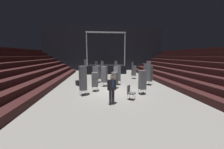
{
  "coord_description": "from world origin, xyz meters",
  "views": [
    {
      "loc": [
        -1.22,
        -10.47,
        2.84
      ],
      "look_at": [
        -0.18,
        -0.52,
        1.4
      ],
      "focal_mm": 21.7,
      "sensor_mm": 36.0,
      "label": 1
    }
  ],
  "objects": [
    {
      "name": "chair_stack_front_right",
      "position": [
        -0.66,
        1.6,
        1.15
      ],
      "size": [
        0.59,
        0.59,
        2.31
      ],
      "rotation": [
        0.0,
        0.0,
        4.23
      ],
      "color": "#B2B5BA",
      "rests_on": "ground_plane"
    },
    {
      "name": "chair_stack_rear_left",
      "position": [
        -1.22,
        3.43,
        1.11
      ],
      "size": [
        0.61,
        0.61,
        2.22
      ],
      "rotation": [
        0.0,
        0.0,
        4.11
      ],
      "color": "#B2B5BA",
      "rests_on": "ground_plane"
    },
    {
      "name": "chair_stack_mid_right",
      "position": [
        -2.27,
        -1.05,
        1.28
      ],
      "size": [
        0.58,
        0.58,
        2.56
      ],
      "rotation": [
        0.0,
        0.0,
        1.98
      ],
      "color": "#B2B5BA",
      "rests_on": "ground_plane"
    },
    {
      "name": "bleacher_bank_right",
      "position": [
        8.0,
        1.0,
        1.8
      ],
      "size": [
        6.0,
        24.0,
        3.6
      ],
      "rotation": [
        0.0,
        0.0,
        -1.57
      ],
      "color": "black",
      "rests_on": "ground_plane"
    },
    {
      "name": "ground_plane",
      "position": [
        0.0,
        0.0,
        -0.05
      ],
      "size": [
        22.0,
        30.0,
        0.1
      ],
      "primitive_type": "cube",
      "color": "slate"
    },
    {
      "name": "chair_stack_mid_left",
      "position": [
        3.58,
        1.66,
        1.15
      ],
      "size": [
        0.61,
        0.61,
        2.31
      ],
      "rotation": [
        0.0,
        0.0,
        5.33
      ],
      "color": "#B2B5BA",
      "rests_on": "ground_plane"
    },
    {
      "name": "man_with_tie",
      "position": [
        -0.45,
        -3.03,
        0.99
      ],
      "size": [
        0.56,
        0.36,
        1.75
      ],
      "rotation": [
        0.0,
        0.0,
        3.52
      ],
      "color": "black",
      "rests_on": "ground_plane"
    },
    {
      "name": "bleacher_bank_left",
      "position": [
        -8.0,
        1.0,
        1.8
      ],
      "size": [
        6.0,
        24.0,
        3.6
      ],
      "rotation": [
        0.0,
        0.0,
        1.57
      ],
      "color": "black",
      "rests_on": "ground_plane"
    },
    {
      "name": "chair_stack_aisle_left",
      "position": [
        3.04,
        5.28,
        1.03
      ],
      "size": [
        0.48,
        0.48,
        2.05
      ],
      "rotation": [
        0.0,
        0.0,
        4.82
      ],
      "color": "#B2B5BA",
      "rests_on": "ground_plane"
    },
    {
      "name": "chair_stack_rear_centre",
      "position": [
        0.19,
        0.72,
        0.94
      ],
      "size": [
        0.61,
        0.61,
        1.88
      ],
      "rotation": [
        0.0,
        0.0,
        2.56
      ],
      "color": "#B2B5BA",
      "rests_on": "ground_plane"
    },
    {
      "name": "chair_stack_front_left",
      "position": [
        0.61,
        2.09,
        1.15
      ],
      "size": [
        0.58,
        0.58,
        2.31
      ],
      "rotation": [
        0.0,
        0.0,
        5.11
      ],
      "color": "#B2B5BA",
      "rests_on": "ground_plane"
    },
    {
      "name": "chair_stack_rear_right",
      "position": [
        1.95,
        -1.22,
        1.11
      ],
      "size": [
        0.5,
        0.5,
        2.22
      ],
      "rotation": [
        0.0,
        0.0,
        1.73
      ],
      "color": "#B2B5BA",
      "rests_on": "ground_plane"
    },
    {
      "name": "chair_stack_mid_centre",
      "position": [
        -1.47,
        -0.04,
        0.98
      ],
      "size": [
        0.5,
        0.5,
        1.96
      ],
      "rotation": [
        0.0,
        0.0,
        3.01
      ],
      "color": "#B2B5BA",
      "rests_on": "ground_plane"
    },
    {
      "name": "equipment_road_case",
      "position": [
        -2.83,
        2.38,
        0.23
      ],
      "size": [
        1.08,
        1.0,
        0.45
      ],
      "primitive_type": "cube",
      "rotation": [
        0.0,
        0.0,
        0.59
      ],
      "color": "black",
      "rests_on": "ground_plane"
    },
    {
      "name": "loose_chair_near_man",
      "position": [
        0.81,
        -2.28,
        0.53
      ],
      "size": [
        0.61,
        0.61,
        0.95
      ],
      "rotation": [
        0.0,
        0.0,
        4.11
      ],
      "color": "#B2B5BA",
      "rests_on": "ground_plane"
    },
    {
      "name": "stage_riser",
      "position": [
        0.0,
        11.1,
        0.7
      ],
      "size": [
        6.09,
        3.46,
        6.18
      ],
      "color": "black",
      "rests_on": "ground_plane"
    },
    {
      "name": "arena_end_wall",
      "position": [
        0.0,
        15.0,
        4.0
      ],
      "size": [
        22.0,
        0.3,
        8.0
      ],
      "primitive_type": "cube",
      "color": "black",
      "rests_on": "ground_plane"
    }
  ]
}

